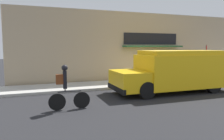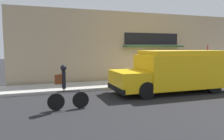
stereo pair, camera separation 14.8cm
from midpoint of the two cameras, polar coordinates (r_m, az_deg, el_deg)
ground_plane at (r=13.03m, az=11.56°, el=-4.29°), size 70.00×70.00×0.00m
sidewalk at (r=14.02m, az=9.06°, el=-3.21°), size 28.00×2.36×0.14m
storefront at (r=15.15m, az=6.65°, el=6.07°), size 16.35×0.88×4.63m
school_bus at (r=11.70m, az=16.86°, el=-0.14°), size 6.14×2.75×2.13m
cyclist at (r=8.21m, az=-11.69°, el=-4.44°), size 1.53×0.23×1.67m
stop_sign_post at (r=15.91m, az=23.85°, el=3.31°), size 0.45×0.45×2.31m
trash_bin at (r=16.79m, az=21.10°, el=-0.33°), size 0.55×0.55×0.83m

